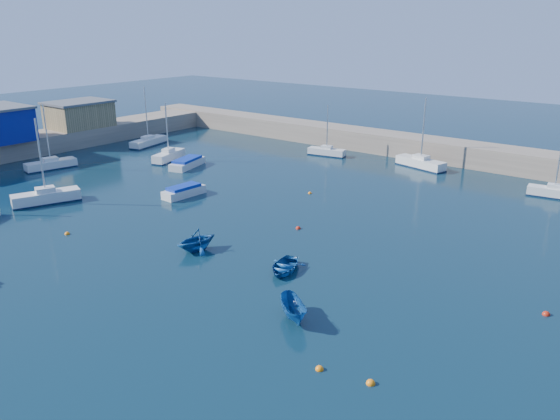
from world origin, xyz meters
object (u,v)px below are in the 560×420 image
Objects in this scene: sailboat_4 at (148,142)px; dinghy_center at (284,267)px; sailboat_6 at (421,163)px; dinghy_left at (196,240)px; motorboat_2 at (187,163)px; dinghy_right at (294,310)px; brick_shed_a at (79,115)px; sailboat_5 at (327,152)px; sailboat_7 at (554,192)px; motorboat_1 at (184,191)px; sailboat_2 at (51,164)px; sailboat_1 at (46,197)px; sailboat_3 at (169,156)px.

sailboat_4 reaches higher than dinghy_center.
dinghy_left is (-2.86, -34.22, 0.25)m from sailboat_6.
dinghy_right reaches higher than motorboat_2.
brick_shed_a reaches higher than motorboat_2.
sailboat_5 is 1.00× the size of sailboat_7.
dinghy_right is at bearing -151.96° from sailboat_6.
motorboat_1 is 1.41× the size of dinghy_right.
brick_shed_a is 61.58m from sailboat_7.
dinghy_right is (53.53, -21.03, -3.47)m from brick_shed_a.
sailboat_2 is 1.17× the size of sailboat_5.
sailboat_1 is at bearing 166.65° from dinghy_center.
motorboat_1 is at bearing -60.42° from motorboat_2.
sailboat_7 is at bearing 52.84° from dinghy_center.
sailboat_3 is 2.12× the size of dinghy_center.
sailboat_6 reaches higher than dinghy_left.
sailboat_7 is (27.90, -1.40, 0.02)m from sailboat_5.
sailboat_3 is 15.58m from motorboat_1.
motorboat_1 is at bearing 139.98° from dinghy_center.
sailboat_3 is 1.59× the size of motorboat_1.
sailboat_4 is at bearing 92.81° from sailboat_7.
sailboat_2 is 1.05× the size of sailboat_3.
sailboat_5 reaches higher than dinghy_right.
sailboat_2 reaches higher than sailboat_5.
sailboat_4 is 2.39× the size of dinghy_center.
brick_shed_a is 2.44× the size of dinghy_right.
sailboat_5 is 27.94m from sailboat_7.
sailboat_3 reaches higher than dinghy_right.
dinghy_left is at bearing -52.66° from sailboat_3.
dinghy_center is at bearing -162.03° from sailboat_5.
sailboat_7 is 1.91× the size of dinghy_center.
sailboat_2 is 20.71m from motorboat_1.
sailboat_7 is at bearing -86.35° from sailboat_6.
dinghy_right is (4.45, -4.89, 0.28)m from dinghy_center.
sailboat_4 is 1.43× the size of motorboat_2.
sailboat_1 is 1.07× the size of sailboat_2.
sailboat_3 is at bearing 147.56° from motorboat_1.
sailboat_1 is 27.50m from dinghy_center.
brick_shed_a is at bearing 169.00° from dinghy_left.
sailboat_2 is at bearing 168.52° from sailboat_1.
motorboat_2 is (-37.86, -14.00, -0.02)m from sailboat_7.
sailboat_6 reaches higher than brick_shed_a.
sailboat_6 reaches higher than sailboat_1.
dinghy_left is (41.53, -17.31, -3.23)m from brick_shed_a.
dinghy_left is (31.69, -6.65, 0.31)m from sailboat_2.
sailboat_4 is at bearing 135.02° from dinghy_center.
sailboat_2 is at bearing -170.38° from motorboat_1.
sailboat_7 reaches higher than motorboat_2.
sailboat_5 is at bearing 10.81° from sailboat_4.
sailboat_3 is 1.11× the size of sailboat_5.
sailboat_6 is (26.62, 16.18, -0.01)m from sailboat_3.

